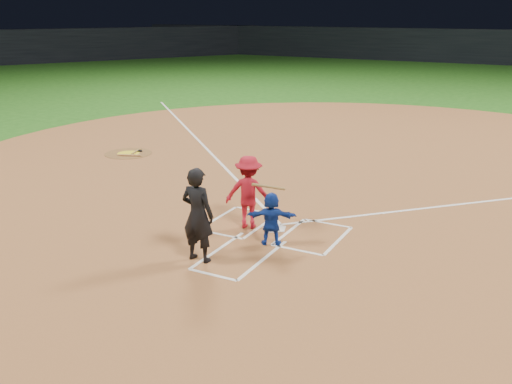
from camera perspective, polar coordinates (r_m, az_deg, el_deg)
The scene contains 13 objects.
ground at distance 13.60m, azimuth 1.91°, elevation -3.74°, with size 120.00×120.00×0.00m, color #1D5415.
home_plate_dirt at distance 18.91m, azimuth 9.90°, elevation 2.25°, with size 28.00×28.00×0.01m, color brown.
stadium_wall_far at distance 59.74m, azimuth 23.10°, elevation 13.19°, with size 80.00×1.20×3.20m, color black.
home_plate at distance 13.59m, azimuth 1.91°, elevation -3.66°, with size 0.60×0.60×0.02m, color silver.
on_deck_circle at distance 21.17m, azimuth -12.64°, elevation 3.79°, with size 1.70×1.70×0.01m, color brown.
on_deck_logo at distance 21.17m, azimuth -12.64°, elevation 3.80°, with size 0.80×0.80×0.00m, color yellow.
on_deck_bat_a at distance 21.25m, azimuth -11.91°, elevation 3.99°, with size 0.06×0.06×0.84m, color olive.
on_deck_bat_c at distance 20.75m, azimuth -12.55°, elevation 3.62°, with size 0.06×0.06×0.84m, color #A9713E.
bat_weight_donut at distance 21.34m, azimuth -11.55°, elevation 4.05°, with size 0.19×0.19×0.05m, color black.
catcher at distance 12.52m, azimuth 1.55°, elevation -2.68°, with size 1.11×0.35×1.20m, color #13349F.
umpire at distance 11.65m, azimuth -5.85°, elevation -2.29°, with size 0.73×0.48×1.99m, color black.
chalk_markings at distance 18.25m, azimuth 9.20°, elevation 1.76°, with size 28.35×17.32×0.01m.
batter_at_plate at distance 13.41m, azimuth -0.73°, elevation -0.01°, with size 1.52×0.98×1.75m.
Camera 1 is at (5.49, -11.39, 4.99)m, focal length 40.00 mm.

